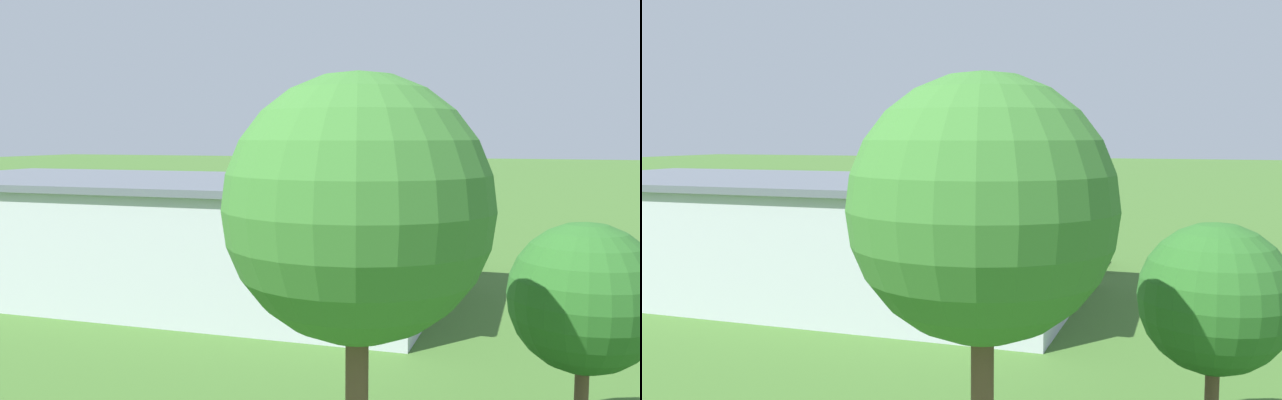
{
  "view_description": "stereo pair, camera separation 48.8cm",
  "coord_description": "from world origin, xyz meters",
  "views": [
    {
      "loc": [
        -19.78,
        75.16,
        8.8
      ],
      "look_at": [
        -0.33,
        18.02,
        3.17
      ],
      "focal_mm": 38.78,
      "sensor_mm": 36.0,
      "label": 1
    },
    {
      "loc": [
        -20.24,
        75.0,
        8.8
      ],
      "look_at": [
        -0.33,
        18.02,
        3.17
      ],
      "focal_mm": 38.78,
      "sensor_mm": 36.0,
      "label": 2
    }
  ],
  "objects": [
    {
      "name": "ground_plane",
      "position": [
        0.0,
        0.0,
        0.0
      ],
      "size": [
        400.0,
        400.0,
        0.0
      ],
      "primitive_type": "plane",
      "color": "#3D6628"
    },
    {
      "name": "hangar",
      "position": [
        0.85,
        41.37,
        3.23
      ],
      "size": [
        31.04,
        14.94,
        6.44
      ],
      "color": "#B7BCC6",
      "rests_on": "ground_plane"
    },
    {
      "name": "biplane",
      "position": [
        -1.12,
        7.49,
        4.46
      ],
      "size": [
        8.05,
        7.67,
        3.77
      ],
      "color": "yellow"
    },
    {
      "name": "car_black",
      "position": [
        -12.95,
        28.55,
        0.82
      ],
      "size": [
        1.94,
        4.05,
        1.57
      ],
      "color": "black",
      "rests_on": "ground_plane"
    },
    {
      "name": "car_orange",
      "position": [
        14.13,
        27.99,
        0.84
      ],
      "size": [
        1.95,
        4.15,
        1.6
      ],
      "color": "orange",
      "rests_on": "ground_plane"
    },
    {
      "name": "car_white",
      "position": [
        21.52,
        29.45,
        0.8
      ],
      "size": [
        2.04,
        4.0,
        1.52
      ],
      "color": "white",
      "rests_on": "ground_plane"
    },
    {
      "name": "person_crossing_taxiway",
      "position": [
        16.16,
        30.82,
        0.76
      ],
      "size": [
        0.49,
        0.49,
        1.55
      ],
      "color": "orange",
      "rests_on": "ground_plane"
    },
    {
      "name": "person_watching_takeoff",
      "position": [
        -3.91,
        22.37,
        0.76
      ],
      "size": [
        0.49,
        0.49,
        1.53
      ],
      "color": "#3F3F47",
      "rests_on": "ground_plane"
    },
    {
      "name": "person_beside_truck",
      "position": [
        16.98,
        24.26,
        0.83
      ],
      "size": [
        0.43,
        0.43,
        1.67
      ],
      "color": "orange",
      "rests_on": "ground_plane"
    },
    {
      "name": "person_at_fence_line",
      "position": [
        -2.28,
        22.71,
        0.78
      ],
      "size": [
        0.48,
        0.48,
        1.57
      ],
      "color": "beige",
      "rests_on": "ground_plane"
    },
    {
      "name": "tree_at_field_edge",
      "position": [
        -15.76,
        60.8,
        7.2
      ],
      "size": [
        5.91,
        5.91,
        10.19
      ],
      "color": "brown",
      "rests_on": "ground_plane"
    },
    {
      "name": "tree_behind_hangar_right",
      "position": [
        -20.66,
        55.47,
        4.41
      ],
      "size": [
        4.14,
        4.14,
        6.5
      ],
      "color": "brown",
      "rests_on": "ground_plane"
    }
  ]
}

